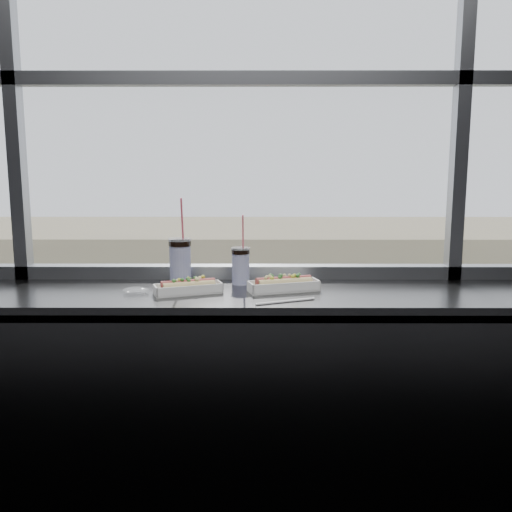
{
  "coord_description": "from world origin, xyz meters",
  "views": [
    {
      "loc": [
        0.09,
        -1.11,
        1.64
      ],
      "look_at": [
        0.08,
        1.23,
        1.25
      ],
      "focal_mm": 40.0,
      "sensor_mm": 36.0,
      "label": 1
    }
  ],
  "objects_px": {
    "wrapper": "(136,290)",
    "car_far_a": "(28,397)",
    "soda_cup_left": "(180,258)",
    "car_near_d": "(404,491)",
    "car_far_c": "(498,397)",
    "loose_straw": "(285,301)",
    "car_far_b": "(292,398)",
    "hotdog_tray_right": "(284,284)",
    "tree_left": "(93,327)",
    "tree_center": "(298,335)",
    "pedestrian_a": "(129,370)",
    "hotdog_tray_left": "(188,287)",
    "pedestrian_d": "(424,365)",
    "car_near_c": "(298,491)",
    "pedestrian_c": "(377,369)",
    "car_near_b": "(40,489)",
    "tree_right": "(455,323)",
    "soda_cup_right": "(241,264)"
  },
  "relations": [
    {
      "from": "hotdog_tray_right",
      "to": "pedestrian_a",
      "type": "relative_size",
      "value": 0.14
    },
    {
      "from": "soda_cup_left",
      "to": "car_near_d",
      "type": "distance_m",
      "value": 20.38
    },
    {
      "from": "car_near_c",
      "to": "pedestrian_a",
      "type": "distance_m",
      "value": 14.26
    },
    {
      "from": "hotdog_tray_right",
      "to": "car_near_b",
      "type": "bearing_deg",
      "value": 99.43
    },
    {
      "from": "car_near_b",
      "to": "pedestrian_d",
      "type": "height_order",
      "value": "pedestrian_d"
    },
    {
      "from": "wrapper",
      "to": "car_far_c",
      "type": "distance_m",
      "value": 29.41
    },
    {
      "from": "soda_cup_left",
      "to": "tree_right",
      "type": "distance_m",
      "value": 31.46
    },
    {
      "from": "car_far_b",
      "to": "pedestrian_a",
      "type": "xyz_separation_m",
      "value": [
        -8.8,
        3.42,
        0.12
      ]
    },
    {
      "from": "car_near_c",
      "to": "tree_left",
      "type": "height_order",
      "value": "tree_left"
    },
    {
      "from": "soda_cup_left",
      "to": "car_near_d",
      "type": "xyz_separation_m",
      "value": [
        5.56,
        16.11,
        -11.18
      ]
    },
    {
      "from": "pedestrian_d",
      "to": "pedestrian_c",
      "type": "bearing_deg",
      "value": 101.13
    },
    {
      "from": "loose_straw",
      "to": "car_far_b",
      "type": "relative_size",
      "value": 0.04
    },
    {
      "from": "wrapper",
      "to": "car_far_a",
      "type": "bearing_deg",
      "value": 114.13
    },
    {
      "from": "wrapper",
      "to": "soda_cup_right",
      "type": "bearing_deg",
      "value": 23.31
    },
    {
      "from": "car_near_c",
      "to": "pedestrian_d",
      "type": "height_order",
      "value": "pedestrian_d"
    },
    {
      "from": "tree_right",
      "to": "car_far_a",
      "type": "bearing_deg",
      "value": -169.85
    },
    {
      "from": "loose_straw",
      "to": "car_near_b",
      "type": "distance_m",
      "value": 21.31
    },
    {
      "from": "car_far_a",
      "to": "soda_cup_left",
      "type": "bearing_deg",
      "value": -161.56
    },
    {
      "from": "wrapper",
      "to": "car_far_c",
      "type": "xyz_separation_m",
      "value": [
        12.38,
        24.32,
        -10.97
      ]
    },
    {
      "from": "car_near_b",
      "to": "car_far_a",
      "type": "distance_m",
      "value": 8.79
    },
    {
      "from": "soda_cup_left",
      "to": "car_near_b",
      "type": "relative_size",
      "value": 0.06
    },
    {
      "from": "pedestrian_a",
      "to": "pedestrian_d",
      "type": "distance_m",
      "value": 16.66
    },
    {
      "from": "tree_right",
      "to": "pedestrian_d",
      "type": "bearing_deg",
      "value": 159.7
    },
    {
      "from": "loose_straw",
      "to": "car_far_b",
      "type": "xyz_separation_m",
      "value": [
        1.58,
        24.47,
        -11.05
      ]
    },
    {
      "from": "car_near_c",
      "to": "tree_center",
      "type": "distance_m",
      "value": 12.2
    },
    {
      "from": "car_far_a",
      "to": "pedestrian_d",
      "type": "relative_size",
      "value": 2.93
    },
    {
      "from": "soda_cup_right",
      "to": "tree_center",
      "type": "height_order",
      "value": "soda_cup_right"
    },
    {
      "from": "hotdog_tray_left",
      "to": "pedestrian_a",
      "type": "height_order",
      "value": "hotdog_tray_left"
    },
    {
      "from": "loose_straw",
      "to": "car_far_c",
      "type": "relative_size",
      "value": 0.04
    },
    {
      "from": "car_far_b",
      "to": "car_near_c",
      "type": "relative_size",
      "value": 1.04
    },
    {
      "from": "car_far_c",
      "to": "hotdog_tray_left",
      "type": "bearing_deg",
      "value": 154.55
    },
    {
      "from": "tree_left",
      "to": "soda_cup_left",
      "type": "bearing_deg",
      "value": -72.54
    },
    {
      "from": "hotdog_tray_right",
      "to": "soda_cup_left",
      "type": "xyz_separation_m",
      "value": [
        -0.46,
        0.16,
        0.08
      ]
    },
    {
      "from": "car_far_b",
      "to": "tree_right",
      "type": "relative_size",
      "value": 1.09
    },
    {
      "from": "soda_cup_left",
      "to": "wrapper",
      "type": "height_order",
      "value": "soda_cup_left"
    },
    {
      "from": "pedestrian_a",
      "to": "pedestrian_d",
      "type": "height_order",
      "value": "pedestrian_a"
    },
    {
      "from": "soda_cup_left",
      "to": "pedestrian_a",
      "type": "relative_size",
      "value": 0.17
    },
    {
      "from": "car_near_d",
      "to": "car_far_c",
      "type": "distance_m",
      "value": 10.41
    },
    {
      "from": "tree_right",
      "to": "hotdog_tray_right",
      "type": "bearing_deg",
      "value": -110.98
    },
    {
      "from": "car_far_a",
      "to": "tree_left",
      "type": "relative_size",
      "value": 1.2
    },
    {
      "from": "tree_left",
      "to": "tree_center",
      "type": "height_order",
      "value": "tree_left"
    },
    {
      "from": "loose_straw",
      "to": "pedestrian_c",
      "type": "distance_m",
      "value": 31.24
    },
    {
      "from": "loose_straw",
      "to": "soda_cup_left",
      "type": "bearing_deg",
      "value": 119.4
    },
    {
      "from": "hotdog_tray_left",
      "to": "car_near_d",
      "type": "distance_m",
      "value": 20.48
    },
    {
      "from": "hotdog_tray_right",
      "to": "soda_cup_right",
      "type": "bearing_deg",
      "value": 127.15
    },
    {
      "from": "car_far_b",
      "to": "soda_cup_right",
      "type": "bearing_deg",
      "value": 175.97
    },
    {
      "from": "soda_cup_left",
      "to": "car_far_a",
      "type": "relative_size",
      "value": 0.06
    },
    {
      "from": "hotdog_tray_right",
      "to": "tree_center",
      "type": "relative_size",
      "value": 0.07
    },
    {
      "from": "wrapper",
      "to": "car_far_c",
      "type": "relative_size",
      "value": 0.02
    },
    {
      "from": "car_near_d",
      "to": "tree_right",
      "type": "distance_m",
      "value": 13.57
    }
  ]
}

